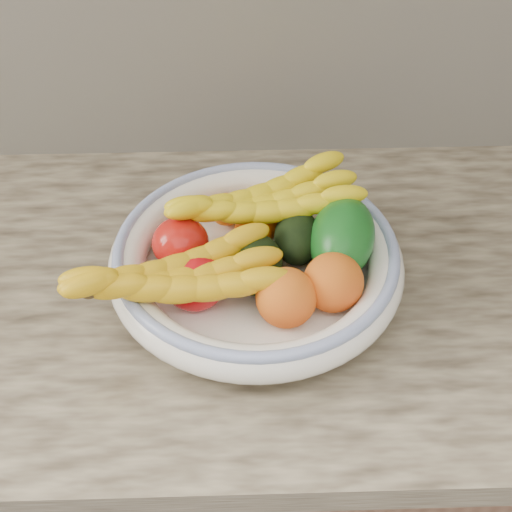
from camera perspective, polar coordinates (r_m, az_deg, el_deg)
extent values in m
cube|color=brown|center=(1.45, -0.02, -14.77)|extent=(2.40, 0.62, 0.86)
cube|color=tan|center=(1.10, -0.03, -2.31)|extent=(2.44, 0.66, 0.04)
cube|color=beige|center=(1.19, -0.51, 17.78)|extent=(2.40, 0.02, 0.50)
cylinder|color=white|center=(1.06, 0.00, -2.03)|extent=(0.13, 0.13, 0.02)
cylinder|color=white|center=(1.05, 0.00, -1.50)|extent=(0.32, 0.32, 0.01)
torus|color=white|center=(1.03, 0.00, -0.48)|extent=(0.39, 0.39, 0.05)
torus|color=#3954A2|center=(1.02, 0.00, 0.41)|extent=(0.37, 0.37, 0.02)
ellipsoid|color=orange|center=(1.11, -2.17, 3.41)|extent=(0.05, 0.05, 0.05)
ellipsoid|color=orange|center=(1.11, 0.63, 3.72)|extent=(0.06, 0.06, 0.04)
ellipsoid|color=#EC5804|center=(1.07, -0.14, 1.90)|extent=(0.06, 0.06, 0.05)
ellipsoid|color=#F26005|center=(1.08, 0.43, 2.37)|extent=(0.05, 0.05, 0.05)
ellipsoid|color=red|center=(1.05, -5.51, 0.95)|extent=(0.10, 0.10, 0.07)
ellipsoid|color=red|center=(0.99, -4.50, -1.82)|extent=(0.10, 0.10, 0.07)
ellipsoid|color=black|center=(1.01, 0.11, -0.65)|extent=(0.07, 0.10, 0.07)
ellipsoid|color=black|center=(1.05, 3.02, 1.38)|extent=(0.07, 0.09, 0.06)
ellipsoid|color=#0F5115|center=(1.04, 6.29, 1.34)|extent=(0.13, 0.15, 0.11)
ellipsoid|color=orange|center=(0.97, 2.22, -3.05)|extent=(0.09, 0.09, 0.08)
ellipsoid|color=orange|center=(0.99, 5.65, -1.92)|extent=(0.10, 0.10, 0.08)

